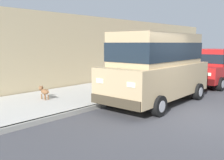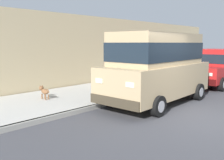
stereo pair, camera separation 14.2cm
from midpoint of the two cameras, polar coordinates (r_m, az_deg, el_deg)
name	(u,v)px [view 1 (the left image)]	position (r m, az deg, el deg)	size (l,w,h in m)	color
ground_plane	(207,119)	(7.92, 19.96, -8.16)	(80.00, 80.00, 0.00)	#424247
curb	(122,100)	(9.52, 1.84, -4.50)	(0.16, 64.00, 0.14)	gray
sidewalk	(89,94)	(10.74, -5.51, -3.06)	(3.60, 64.00, 0.14)	#B7B5AD
car_tan_van	(157,65)	(9.28, 9.71, 3.34)	(2.25, 4.96, 2.52)	tan
car_red_hatchback	(212,67)	(13.98, 21.33, 2.78)	(1.99, 3.82, 1.88)	red
dog_brown	(44,91)	(9.65, -15.45, -2.45)	(0.76, 0.24, 0.49)	brown
building_facade	(119,50)	(15.11, 1.22, 6.72)	(0.50, 20.00, 3.53)	tan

